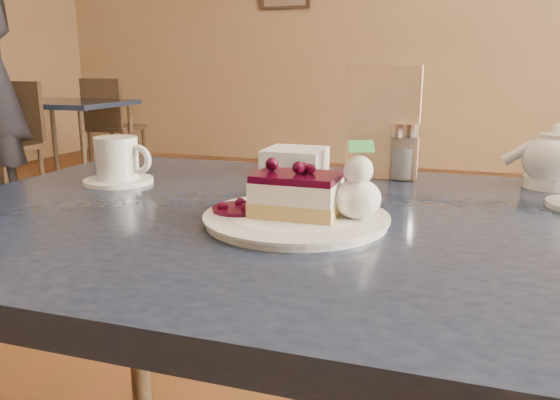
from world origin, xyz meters
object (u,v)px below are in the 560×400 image
(coffee_set, at_px, (119,163))
(bg_table_far_left, at_px, (71,180))
(main_table, at_px, (305,263))
(tea_set, at_px, (560,167))
(cheesecake_slice, at_px, (296,195))
(dessert_plate, at_px, (296,219))

(coffee_set, height_order, bg_table_far_left, coffee_set)
(main_table, height_order, coffee_set, coffee_set)
(main_table, xyz_separation_m, bg_table_far_left, (-2.79, 2.76, -0.60))
(tea_set, bearing_deg, main_table, -142.10)
(cheesecake_slice, relative_size, coffee_set, 0.87)
(cheesecake_slice, distance_m, bg_table_far_left, 4.02)
(coffee_set, xyz_separation_m, bg_table_far_left, (-2.39, 2.66, -0.72))
(main_table, height_order, tea_set, tea_set)
(tea_set, distance_m, bg_table_far_left, 4.08)
(cheesecake_slice, height_order, tea_set, tea_set)
(main_table, distance_m, dessert_plate, 0.10)
(main_table, height_order, bg_table_far_left, main_table)
(dessert_plate, bearing_deg, main_table, 91.02)
(main_table, xyz_separation_m, tea_set, (0.38, 0.29, 0.12))
(dessert_plate, distance_m, coffee_set, 0.43)
(dessert_plate, relative_size, coffee_set, 1.85)
(dessert_plate, xyz_separation_m, cheesecake_slice, (0.00, 0.00, 0.04))
(coffee_set, relative_size, tea_set, 0.53)
(dessert_plate, xyz_separation_m, tea_set, (0.38, 0.34, 0.04))
(dessert_plate, bearing_deg, cheesecake_slice, 75.96)
(main_table, xyz_separation_m, coffee_set, (-0.40, 0.10, 0.12))
(main_table, distance_m, coffee_set, 0.43)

